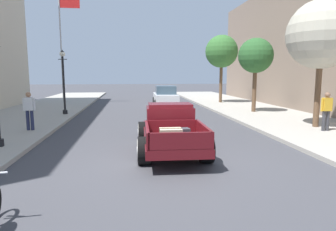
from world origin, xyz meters
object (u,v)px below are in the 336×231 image
object	(u,v)px
street_tree_second	(256,56)
street_tree_third	(222,52)
street_tree_nearest	(322,35)
flagpole	(63,36)
pedestrian_sidewalk_left	(29,109)
hotrod_truck_maroon	(170,128)
street_lamp_far	(63,77)
car_background_white	(165,97)
pedestrian_sidewalk_right	(326,109)

from	to	relation	value
street_tree_second	street_tree_third	size ratio (longest dim) A/B	0.82
street_tree_nearest	flagpole	bearing A→B (deg)	135.59
pedestrian_sidewalk_left	street_tree_second	size ratio (longest dim) A/B	0.35
hotrod_truck_maroon	street_tree_third	xyz separation A→B (m)	(6.34, 14.90, 3.69)
pedestrian_sidewalk_left	street_lamp_far	size ratio (longest dim) A/B	0.43
pedestrian_sidewalk_left	street_tree_third	distance (m)	16.89
car_background_white	pedestrian_sidewalk_right	world-z (taller)	pedestrian_sidewalk_right
hotrod_truck_maroon	street_lamp_far	bearing A→B (deg)	121.35
flagpole	pedestrian_sidewalk_right	bearing A→B (deg)	-46.80
car_background_white	street_tree_second	xyz separation A→B (m)	(5.19, -5.13, 2.93)
hotrod_truck_maroon	pedestrian_sidewalk_left	bearing A→B (deg)	148.30
car_background_white	street_tree_second	world-z (taller)	street_tree_second
car_background_white	pedestrian_sidewalk_left	bearing A→B (deg)	-125.01
hotrod_truck_maroon	pedestrian_sidewalk_right	xyz separation A→B (m)	(6.95, 1.78, 0.33)
hotrod_truck_maroon	street_tree_second	xyz separation A→B (m)	(6.58, 8.44, 2.94)
car_background_white	flagpole	xyz separation A→B (m)	(-8.26, 2.92, 5.00)
pedestrian_sidewalk_left	street_tree_third	xyz separation A→B (m)	(12.01, 11.40, 3.36)
street_lamp_far	street_tree_second	distance (m)	11.98
street_lamp_far	street_tree_nearest	world-z (taller)	street_tree_nearest
flagpole	pedestrian_sidewalk_left	bearing A→B (deg)	-84.72
car_background_white	pedestrian_sidewalk_left	world-z (taller)	pedestrian_sidewalk_left
pedestrian_sidewalk_right	street_lamp_far	size ratio (longest dim) A/B	0.43
street_tree_nearest	street_tree_third	world-z (taller)	same
car_background_white	pedestrian_sidewalk_left	size ratio (longest dim) A/B	2.63
street_lamp_far	street_tree_third	bearing A→B (deg)	27.81
pedestrian_sidewalk_right	car_background_white	bearing A→B (deg)	115.24
street_lamp_far	street_tree_nearest	size ratio (longest dim) A/B	0.68
street_lamp_far	street_tree_nearest	bearing A→B (deg)	-25.64
street_tree_nearest	street_tree_third	xyz separation A→B (m)	(-0.81, 12.14, 0.15)
car_background_white	street_tree_second	size ratio (longest dim) A/B	0.93
pedestrian_sidewalk_left	street_lamp_far	distance (m)	5.41
pedestrian_sidewalk_left	street_tree_third	world-z (taller)	street_tree_third
street_lamp_far	pedestrian_sidewalk_right	bearing A→B (deg)	-29.58
flagpole	street_tree_third	distance (m)	13.37
street_lamp_far	hotrod_truck_maroon	bearing A→B (deg)	-58.65
pedestrian_sidewalk_right	pedestrian_sidewalk_left	bearing A→B (deg)	172.22
flagpole	street_tree_second	xyz separation A→B (m)	(13.45, -8.05, -2.08)
street_tree_nearest	street_lamp_far	bearing A→B (deg)	154.36
pedestrian_sidewalk_left	flagpole	distance (m)	13.86
pedestrian_sidewalk_left	flagpole	xyz separation A→B (m)	(-1.20, 12.99, 4.68)
hotrod_truck_maroon	street_tree_nearest	distance (m)	8.44
pedestrian_sidewalk_right	street_tree_third	xyz separation A→B (m)	(-0.61, 13.12, 3.36)
car_background_white	pedestrian_sidewalk_right	distance (m)	13.05
pedestrian_sidewalk_right	street_tree_second	xyz separation A→B (m)	(-0.37, 6.67, 2.61)
street_tree_nearest	pedestrian_sidewalk_left	bearing A→B (deg)	176.67
street_tree_nearest	street_tree_second	world-z (taller)	street_tree_nearest
pedestrian_sidewalk_left	street_lamp_far	xyz separation A→B (m)	(0.34, 5.24, 1.30)
car_background_white	flagpole	world-z (taller)	flagpole
hotrod_truck_maroon	pedestrian_sidewalk_left	world-z (taller)	pedestrian_sidewalk_left
pedestrian_sidewalk_left	street_tree_second	xyz separation A→B (m)	(12.25, 4.94, 2.61)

